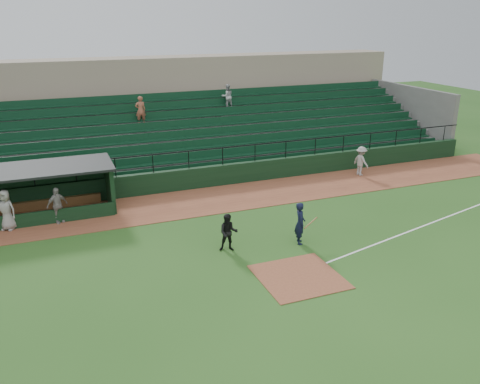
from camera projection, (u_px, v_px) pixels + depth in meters
name	position (u px, v px, depth m)	size (l,w,h in m)	color
ground	(287.00, 265.00, 19.48)	(90.00, 90.00, 0.00)	#26511A
warning_track	(219.00, 199.00, 26.48)	(40.00, 4.00, 0.03)	brown
home_plate_dirt	(299.00, 277.00, 18.60)	(3.00, 3.00, 0.03)	brown
foul_line	(428.00, 224.00, 23.31)	(18.00, 0.09, 0.01)	white
stadium_structure	(177.00, 126.00, 33.13)	(38.00, 13.08, 6.40)	black
dugout	(18.00, 189.00, 24.03)	(8.90, 3.20, 2.42)	black
batter_at_plate	(300.00, 223.00, 21.10)	(1.11, 0.78, 1.85)	black
umpire	(228.00, 233.00, 20.46)	(0.78, 0.61, 1.61)	black
runner	(361.00, 161.00, 30.12)	(1.15, 0.66, 1.78)	#A39D99
dugout_player_a	(57.00, 205.00, 23.16)	(1.01, 0.42, 1.73)	gray
dugout_player_b	(6.00, 210.00, 22.38)	(0.93, 0.60, 1.90)	gray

